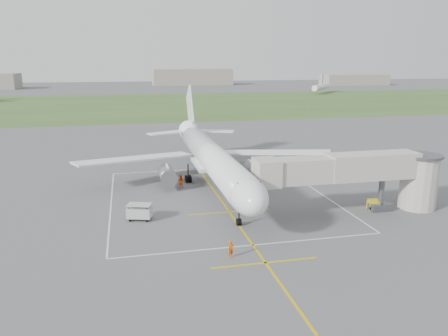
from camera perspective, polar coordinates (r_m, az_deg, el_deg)
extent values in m
plane|color=#4E4E50|center=(62.13, -1.44, -2.76)|extent=(700.00, 700.00, 0.00)
cube|color=#3E5A27|center=(189.60, -9.28, 8.23)|extent=(700.00, 120.00, 0.02)
cube|color=gold|center=(57.45, -0.46, -4.14)|extent=(0.25, 60.00, 0.01)
cube|color=gold|center=(40.39, 5.44, -12.22)|extent=(10.00, 0.25, 0.01)
cube|color=gold|center=(52.83, 0.71, -5.76)|extent=(10.00, 0.25, 0.01)
cube|color=silver|center=(73.52, -3.28, -0.16)|extent=(28.00, 0.20, 0.01)
cube|color=silver|center=(43.85, 3.79, -10.01)|extent=(28.00, 0.20, 0.01)
cube|color=silver|center=(57.26, -14.54, -4.66)|extent=(0.20, 32.00, 0.01)
cube|color=silver|center=(62.69, 11.96, -2.91)|extent=(0.20, 32.00, 0.01)
cylinder|color=white|center=(61.00, -1.47, 1.29)|extent=(3.80, 36.00, 3.80)
ellipsoid|color=white|center=(44.07, 3.15, -3.64)|extent=(3.80, 7.22, 3.80)
cube|color=black|center=(42.94, 3.49, -2.65)|extent=(2.40, 1.60, 0.99)
cone|color=white|center=(80.79, -4.34, 4.63)|extent=(3.80, 6.00, 3.80)
cube|color=white|center=(69.54, 6.08, 2.05)|extent=(17.93, 11.24, 1.23)
cube|color=white|center=(65.93, -11.49, 1.21)|extent=(17.93, 11.24, 1.23)
cube|color=white|center=(64.22, -1.98, 0.51)|extent=(4.20, 8.00, 0.50)
cube|color=white|center=(80.91, -4.47, 7.71)|extent=(0.30, 7.89, 8.65)
cube|color=white|center=(79.12, -4.19, 5.39)|extent=(0.35, 5.00, 1.20)
cube|color=white|center=(81.17, -1.36, 4.85)|extent=(7.85, 5.03, 0.20)
cube|color=white|center=(79.96, -7.29, 4.61)|extent=(7.85, 5.03, 0.20)
cylinder|color=slate|center=(65.40, 3.45, -0.21)|extent=(2.30, 4.20, 2.30)
cube|color=white|center=(64.93, 3.53, 0.41)|extent=(0.25, 2.40, 1.20)
cylinder|color=slate|center=(63.16, -7.42, -0.81)|extent=(2.30, 4.20, 2.30)
cube|color=white|center=(62.67, -7.42, -0.17)|extent=(0.25, 2.40, 1.20)
cylinder|color=black|center=(48.29, 1.96, -6.05)|extent=(0.18, 0.18, 2.60)
cylinder|color=black|center=(48.57, 1.82, -7.06)|extent=(0.28, 0.80, 0.80)
cylinder|color=black|center=(48.63, 2.08, -7.04)|extent=(0.28, 0.80, 0.80)
cylinder|color=black|center=(66.59, 0.24, -0.38)|extent=(0.22, 0.22, 2.80)
cylinder|color=black|center=(66.43, 0.07, -1.23)|extent=(0.32, 0.96, 0.96)
cylinder|color=black|center=(66.55, 0.54, -1.20)|extent=(0.32, 0.96, 0.96)
cylinder|color=black|center=(67.09, -0.07, -1.08)|extent=(0.32, 0.96, 0.96)
cylinder|color=black|center=(67.21, 0.40, -1.05)|extent=(0.32, 0.96, 0.96)
cylinder|color=black|center=(65.57, -4.71, -0.65)|extent=(0.22, 0.22, 2.80)
cylinder|color=black|center=(65.43, -4.89, -1.52)|extent=(0.32, 0.96, 0.96)
cylinder|color=black|center=(65.51, -4.41, -1.49)|extent=(0.32, 0.96, 0.96)
cylinder|color=black|center=(66.10, -4.98, -1.36)|extent=(0.32, 0.96, 0.96)
cylinder|color=black|center=(66.18, -4.50, -1.33)|extent=(0.32, 0.96, 0.96)
cube|color=#A9A098|center=(50.38, 10.26, -0.32)|extent=(11.09, 2.90, 2.80)
cube|color=#A9A098|center=(54.31, 18.77, 0.29)|extent=(11.09, 3.10, 3.00)
cube|color=#A9A098|center=(48.88, 5.56, -0.59)|extent=(2.60, 3.40, 3.00)
cylinder|color=#53565A|center=(56.01, 19.84, -3.21)|extent=(0.70, 0.70, 4.20)
cube|color=#53565A|center=(56.50, 19.70, -4.81)|extent=(2.60, 1.40, 0.90)
cylinder|color=#A9A098|center=(58.53, 24.06, -1.77)|extent=(4.40, 4.40, 6.40)
cylinder|color=#53565A|center=(57.79, 24.39, 1.48)|extent=(5.00, 5.00, 0.30)
cylinder|color=black|center=(56.01, 18.82, -5.01)|extent=(0.70, 0.30, 0.70)
cylinder|color=black|center=(57.06, 20.54, -4.81)|extent=(0.70, 0.30, 0.70)
cube|color=gold|center=(56.61, 19.13, -4.53)|extent=(1.86, 1.36, 1.28)
cylinder|color=black|center=(56.11, 18.71, -5.14)|extent=(0.23, 0.40, 0.38)
cylinder|color=black|center=(56.58, 19.83, -5.08)|extent=(0.23, 0.40, 0.38)
cube|color=#B6B6B6|center=(50.95, -10.97, -5.69)|extent=(3.06, 2.36, 1.19)
cube|color=#B6B6B6|center=(50.66, -11.01, -4.71)|extent=(3.06, 2.36, 0.09)
cylinder|color=black|center=(50.60, -12.35, -5.64)|extent=(0.09, 0.09, 1.40)
cylinder|color=black|center=(50.02, -9.98, -5.76)|extent=(0.09, 0.09, 1.40)
cylinder|color=black|center=(51.76, -11.94, -5.17)|extent=(0.09, 0.09, 1.40)
cylinder|color=black|center=(51.20, -9.62, -5.28)|extent=(0.09, 0.09, 1.40)
cylinder|color=black|center=(50.92, -12.17, -6.60)|extent=(0.32, 0.47, 0.43)
cylinder|color=black|center=(50.40, -10.04, -6.71)|extent=(0.32, 0.47, 0.43)
cylinder|color=black|center=(51.99, -11.79, -6.15)|extent=(0.32, 0.47, 0.43)
cylinder|color=black|center=(51.48, -9.71, -6.26)|extent=(0.32, 0.47, 0.43)
imported|color=#D65106|center=(40.89, 0.90, -10.55)|extent=(0.71, 0.61, 1.66)
imported|color=#EB4307|center=(62.79, -5.66, -1.74)|extent=(1.15, 1.05, 1.91)
cube|color=gray|center=(342.53, -4.17, 11.77)|extent=(60.00, 20.00, 12.00)
cube|color=gray|center=(353.22, 16.64, 10.98)|extent=(50.00, 18.00, 8.00)
cylinder|color=white|center=(259.91, 12.65, 10.30)|extent=(22.61, 26.90, 3.20)
cube|color=white|center=(259.70, 12.70, 11.29)|extent=(2.75, 3.30, 5.50)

